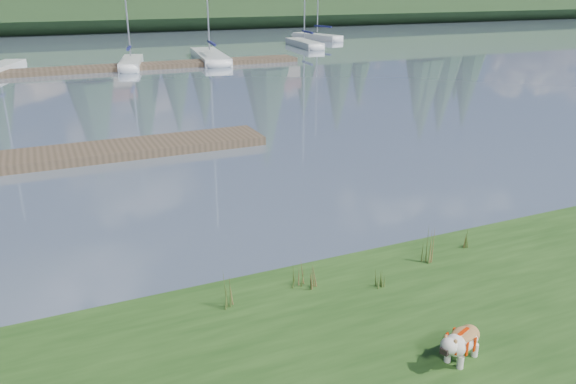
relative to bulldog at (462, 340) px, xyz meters
name	(u,v)px	position (x,y,z in m)	size (l,w,h in m)	color
ground	(89,71)	(-1.76, 35.14, -0.68)	(200.00, 200.00, 0.00)	slate
ridge	(53,9)	(-1.76, 78.14, 1.82)	(200.00, 20.00, 5.00)	#1D3318
bulldog	(462,340)	(0.00, 0.00, 0.00)	(0.90, 0.56, 0.53)	silver
dock_near	(25,160)	(-5.76, 14.14, -0.53)	(16.00, 2.00, 0.30)	#4C3D2C
dock_far	(119,67)	(0.24, 35.14, -0.53)	(26.00, 2.20, 0.30)	#4C3D2C
sailboat_bg_1	(2,67)	(-7.03, 37.03, -0.35)	(3.70, 7.10, 10.63)	silver
sailboat_bg_2	(132,61)	(1.37, 36.63, -0.35)	(2.82, 6.82, 10.20)	silver
sailboat_bg_3	(208,55)	(7.52, 38.33, -0.36)	(3.22, 9.85, 14.03)	silver
sailboat_bg_4	(302,42)	(18.46, 44.29, -0.36)	(2.30, 7.75, 11.29)	silver
sailboat_bg_5	(313,36)	(22.67, 50.30, -0.36)	(3.14, 7.55, 10.67)	silver
weed_0	(298,275)	(-1.26, 2.88, -0.11)	(0.17, 0.14, 0.53)	#475B23
weed_1	(314,277)	(-1.02, 2.73, -0.13)	(0.17, 0.14, 0.48)	#475B23
weed_2	(427,246)	(1.47, 2.75, -0.02)	(0.17, 0.14, 0.75)	#475B23
weed_3	(228,292)	(-2.63, 2.75, -0.06)	(0.17, 0.14, 0.66)	#475B23
weed_4	(380,278)	(0.09, 2.29, -0.18)	(0.17, 0.14, 0.37)	#475B23
weed_5	(464,238)	(2.54, 2.90, -0.10)	(0.17, 0.14, 0.55)	#475B23
mud_lip	(259,288)	(-1.76, 3.54, -0.61)	(60.00, 0.50, 0.14)	#33281C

